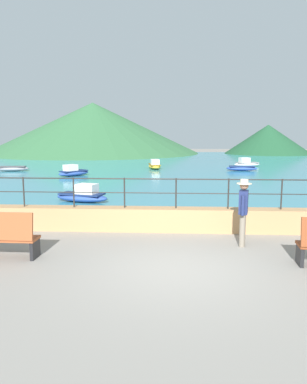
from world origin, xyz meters
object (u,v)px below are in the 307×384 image
object	(u,v)px
person_walking	(243,209)
boat_2	(155,165)
bench_main	(0,235)
boat_4	(73,172)
boat_1	(242,168)
boat_3	(246,163)
boat_5	(13,168)
boat_0	(83,195)

from	to	relation	value
person_walking	boat_2	size ratio (longest dim) A/B	0.72
bench_main	boat_4	bearing A→B (deg)	99.41
boat_1	boat_3	bearing A→B (deg)	74.32
person_walking	boat_4	size ratio (longest dim) A/B	0.75
boat_1	boat_2	bearing A→B (deg)	169.42
bench_main	boat_5	xyz separation A→B (m)	(-8.04, 19.13, -0.30)
boat_1	boat_2	distance (m)	6.77
person_walking	boat_5	distance (m)	22.57
boat_0	boat_3	size ratio (longest dim) A/B	1.00
boat_0	boat_2	bearing A→B (deg)	81.44
boat_0	boat_3	bearing A→B (deg)	59.78
boat_0	boat_1	world-z (taller)	boat_0
boat_3	boat_5	size ratio (longest dim) A/B	1.02
boat_0	boat_4	world-z (taller)	same
bench_main	person_walking	world-z (taller)	person_walking
boat_1	boat_3	size ratio (longest dim) A/B	0.95
bench_main	boat_1	distance (m)	22.30
boat_1	boat_5	size ratio (longest dim) A/B	0.96
bench_main	boat_3	size ratio (longest dim) A/B	0.69
person_walking	boat_1	size ratio (longest dim) A/B	0.75
bench_main	boat_2	bearing A→B (deg)	83.58
boat_5	boat_4	bearing A→B (deg)	-27.73
boat_1	boat_2	xyz separation A→B (m)	(-6.66, 1.24, 0.07)
person_walking	boat_3	size ratio (longest dim) A/B	0.71
bench_main	boat_1	size ratio (longest dim) A/B	0.73
boat_3	boat_5	world-z (taller)	boat_3
boat_2	boat_5	xyz separation A→B (m)	(-10.48, -2.48, -0.07)
boat_4	boat_5	distance (m)	6.03
bench_main	boat_1	xyz separation A→B (m)	(9.09, 20.36, -0.30)
boat_1	person_walking	bearing A→B (deg)	-99.74
boat_3	boat_4	size ratio (longest dim) A/B	1.05
boat_2	boat_3	size ratio (longest dim) A/B	0.99
boat_3	boat_5	xyz separation A→B (m)	(-18.13, -4.79, -0.07)
boat_0	boat_2	size ratio (longest dim) A/B	1.01
bench_main	boat_4	distance (m)	16.54
boat_2	boat_4	xyz separation A→B (m)	(-5.14, -5.29, 0.00)
boat_1	bench_main	bearing A→B (deg)	-114.06
boat_1	boat_4	size ratio (longest dim) A/B	0.99
boat_0	boat_3	xyz separation A→B (m)	(9.85, 16.92, 0.00)
boat_0	boat_2	world-z (taller)	same
boat_0	boat_4	size ratio (longest dim) A/B	1.05
person_walking	boat_2	world-z (taller)	person_walking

